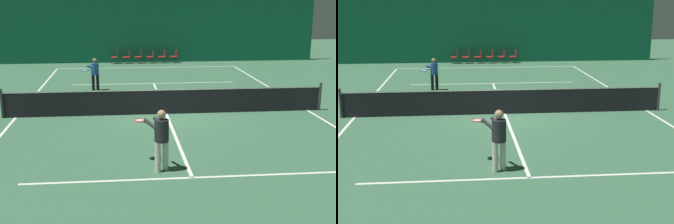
% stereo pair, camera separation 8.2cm
% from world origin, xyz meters
% --- Properties ---
extents(ground_plane, '(60.00, 60.00, 0.00)m').
position_xyz_m(ground_plane, '(0.00, 0.00, 0.00)').
color(ground_plane, '#386647').
extents(backdrop_curtain, '(23.00, 0.12, 4.83)m').
position_xyz_m(backdrop_curtain, '(0.00, 14.43, 2.42)').
color(backdrop_curtain, '#0F5138').
rests_on(backdrop_curtain, ground).
extents(court_line_baseline_far, '(11.00, 0.10, 0.00)m').
position_xyz_m(court_line_baseline_far, '(0.00, 11.90, 0.00)').
color(court_line_baseline_far, white).
rests_on(court_line_baseline_far, ground).
extents(court_line_service_far, '(8.25, 0.10, 0.00)m').
position_xyz_m(court_line_service_far, '(0.00, 6.40, 0.00)').
color(court_line_service_far, white).
rests_on(court_line_service_far, ground).
extents(court_line_service_near, '(8.25, 0.10, 0.00)m').
position_xyz_m(court_line_service_near, '(0.00, -6.40, 0.00)').
color(court_line_service_near, white).
rests_on(court_line_service_near, ground).
extents(court_line_sideline_left, '(0.10, 23.80, 0.00)m').
position_xyz_m(court_line_sideline_left, '(-5.50, 0.00, 0.00)').
color(court_line_sideline_left, white).
rests_on(court_line_sideline_left, ground).
extents(court_line_sideline_right, '(0.10, 23.80, 0.00)m').
position_xyz_m(court_line_sideline_right, '(5.50, 0.00, 0.00)').
color(court_line_sideline_right, white).
rests_on(court_line_sideline_right, ground).
extents(court_line_centre, '(0.10, 12.80, 0.00)m').
position_xyz_m(court_line_centre, '(0.00, 0.00, 0.00)').
color(court_line_centre, white).
rests_on(court_line_centre, ground).
extents(tennis_net, '(12.00, 0.10, 1.07)m').
position_xyz_m(tennis_net, '(0.00, 0.00, 0.51)').
color(tennis_net, black).
rests_on(tennis_net, ground).
extents(player_near, '(0.98, 1.30, 1.58)m').
position_xyz_m(player_near, '(-0.72, -5.82, 0.92)').
color(player_near, beige).
rests_on(player_near, ground).
extents(player_far, '(0.86, 1.30, 1.52)m').
position_xyz_m(player_far, '(-2.86, 4.80, 0.88)').
color(player_far, black).
rests_on(player_far, ground).
extents(courtside_chair_0, '(0.44, 0.44, 0.84)m').
position_xyz_m(courtside_chair_0, '(-1.96, 13.88, 0.49)').
color(courtside_chair_0, '#2D2D2D').
rests_on(courtside_chair_0, ground).
extents(courtside_chair_1, '(0.44, 0.44, 0.84)m').
position_xyz_m(courtside_chair_1, '(-1.18, 13.88, 0.49)').
color(courtside_chair_1, '#2D2D2D').
rests_on(courtside_chair_1, ground).
extents(courtside_chair_2, '(0.44, 0.44, 0.84)m').
position_xyz_m(courtside_chair_2, '(-0.40, 13.88, 0.49)').
color(courtside_chair_2, '#2D2D2D').
rests_on(courtside_chair_2, ground).
extents(courtside_chair_3, '(0.44, 0.44, 0.84)m').
position_xyz_m(courtside_chair_3, '(0.38, 13.88, 0.49)').
color(courtside_chair_3, '#2D2D2D').
rests_on(courtside_chair_3, ground).
extents(courtside_chair_4, '(0.44, 0.44, 0.84)m').
position_xyz_m(courtside_chair_4, '(1.16, 13.88, 0.49)').
color(courtside_chair_4, '#2D2D2D').
rests_on(courtside_chair_4, ground).
extents(courtside_chair_5, '(0.44, 0.44, 0.84)m').
position_xyz_m(courtside_chair_5, '(1.94, 13.88, 0.49)').
color(courtside_chair_5, '#2D2D2D').
rests_on(courtside_chair_5, ground).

